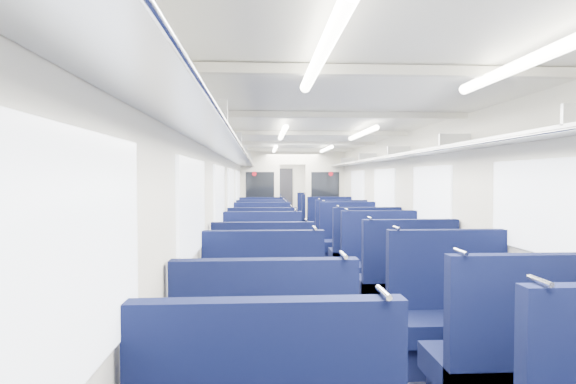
# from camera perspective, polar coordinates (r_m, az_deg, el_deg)

# --- Properties ---
(floor) EXTENTS (2.80, 18.00, 0.01)m
(floor) POSITION_cam_1_polar(r_m,az_deg,el_deg) (9.00, 2.12, -8.77)
(floor) COLOR black
(floor) RESTS_ON ground
(ceiling) EXTENTS (2.80, 18.00, 0.01)m
(ceiling) POSITION_cam_1_polar(r_m,az_deg,el_deg) (8.87, 2.14, 6.32)
(ceiling) COLOR white
(ceiling) RESTS_ON wall_left
(wall_left) EXTENTS (0.02, 18.00, 2.35)m
(wall_left) POSITION_cam_1_polar(r_m,az_deg,el_deg) (8.84, -6.95, -1.29)
(wall_left) COLOR beige
(wall_left) RESTS_ON floor
(dado_left) EXTENTS (0.03, 17.90, 0.70)m
(dado_left) POSITION_cam_1_polar(r_m,az_deg,el_deg) (8.92, -6.83, -6.60)
(dado_left) COLOR black
(dado_left) RESTS_ON floor
(wall_right) EXTENTS (0.02, 18.00, 2.35)m
(wall_right) POSITION_cam_1_polar(r_m,az_deg,el_deg) (9.10, 10.94, -1.22)
(wall_right) COLOR beige
(wall_right) RESTS_ON floor
(dado_right) EXTENTS (0.03, 17.90, 0.70)m
(dado_right) POSITION_cam_1_polar(r_m,az_deg,el_deg) (9.18, 10.82, -6.38)
(dado_right) COLOR black
(dado_right) RESTS_ON floor
(wall_far) EXTENTS (2.80, 0.02, 2.35)m
(wall_far) POSITION_cam_1_polar(r_m,az_deg,el_deg) (17.83, -0.65, 0.28)
(wall_far) COLOR beige
(wall_far) RESTS_ON floor
(luggage_rack_left) EXTENTS (0.36, 17.40, 0.18)m
(luggage_rack_left) POSITION_cam_1_polar(r_m,az_deg,el_deg) (8.82, -5.75, 3.89)
(luggage_rack_left) COLOR #B2B5BA
(luggage_rack_left) RESTS_ON wall_left
(luggage_rack_right) EXTENTS (0.36, 17.40, 0.18)m
(luggage_rack_right) POSITION_cam_1_polar(r_m,az_deg,el_deg) (9.05, 9.82, 3.82)
(luggage_rack_right) COLOR #B2B5BA
(luggage_rack_right) RESTS_ON wall_right
(windows) EXTENTS (2.78, 15.60, 0.75)m
(windows) POSITION_cam_1_polar(r_m,az_deg,el_deg) (8.39, 2.43, 0.23)
(windows) COLOR white
(windows) RESTS_ON wall_left
(ceiling_fittings) EXTENTS (2.70, 16.06, 0.11)m
(ceiling_fittings) POSITION_cam_1_polar(r_m,az_deg,el_deg) (8.61, 2.31, 6.06)
(ceiling_fittings) COLOR beige
(ceiling_fittings) RESTS_ON ceiling
(end_door) EXTENTS (0.75, 0.06, 2.00)m
(end_door) POSITION_cam_1_polar(r_m,az_deg,el_deg) (17.78, -0.64, -0.29)
(end_door) COLOR black
(end_door) RESTS_ON floor
(bulkhead) EXTENTS (2.80, 0.10, 2.35)m
(bulkhead) POSITION_cam_1_polar(r_m,az_deg,el_deg) (12.33, 0.57, -0.14)
(bulkhead) COLOR beige
(bulkhead) RESTS_ON floor
(seat_5) EXTENTS (1.09, 0.60, 1.21)m
(seat_5) POSITION_cam_1_polar(r_m,az_deg,el_deg) (3.57, 26.63, -19.40)
(seat_5) COLOR #0B1237
(seat_5) RESTS_ON floor
(seat_6) EXTENTS (1.09, 0.60, 1.21)m
(seat_6) POSITION_cam_1_polar(r_m,az_deg,el_deg) (4.14, -3.06, -16.20)
(seat_6) COLOR #0B1237
(seat_6) RESTS_ON floor
(seat_7) EXTENTS (1.09, 0.60, 1.21)m
(seat_7) POSITION_cam_1_polar(r_m,az_deg,el_deg) (4.43, 19.76, -15.07)
(seat_7) COLOR #0B1237
(seat_7) RESTS_ON floor
(seat_8) EXTENTS (1.09, 0.60, 1.21)m
(seat_8) POSITION_cam_1_polar(r_m,az_deg,el_deg) (5.17, -3.13, -12.50)
(seat_8) COLOR #0B1237
(seat_8) RESTS_ON floor
(seat_9) EXTENTS (1.09, 0.60, 1.21)m
(seat_9) POSITION_cam_1_polar(r_m,az_deg,el_deg) (5.63, 14.37, -11.38)
(seat_9) COLOR #0B1237
(seat_9) RESTS_ON floor
(seat_10) EXTENTS (1.09, 0.60, 1.21)m
(seat_10) POSITION_cam_1_polar(r_m,az_deg,el_deg) (6.33, -3.18, -9.85)
(seat_10) COLOR #0B1237
(seat_10) RESTS_ON floor
(seat_11) EXTENTS (1.09, 0.60, 1.21)m
(seat_11) POSITION_cam_1_polar(r_m,az_deg,el_deg) (6.63, 11.51, -9.34)
(seat_11) COLOR #0B1237
(seat_11) RESTS_ON floor
(seat_12) EXTENTS (1.09, 0.60, 1.21)m
(seat_12) POSITION_cam_1_polar(r_m,az_deg,el_deg) (7.45, -3.21, -8.07)
(seat_12) COLOR #0B1237
(seat_12) RESTS_ON floor
(seat_13) EXTENTS (1.09, 0.60, 1.21)m
(seat_13) POSITION_cam_1_polar(r_m,az_deg,el_deg) (7.63, 9.48, -7.86)
(seat_13) COLOR #0B1237
(seat_13) RESTS_ON floor
(seat_14) EXTENTS (1.09, 0.60, 1.21)m
(seat_14) POSITION_cam_1_polar(r_m,az_deg,el_deg) (8.71, -3.23, -6.63)
(seat_14) COLOR #0B1237
(seat_14) RESTS_ON floor
(seat_15) EXTENTS (1.09, 0.60, 1.21)m
(seat_15) POSITION_cam_1_polar(r_m,az_deg,el_deg) (8.92, 7.56, -6.44)
(seat_15) COLOR #0B1237
(seat_15) RESTS_ON floor
(seat_16) EXTENTS (1.09, 0.60, 1.21)m
(seat_16) POSITION_cam_1_polar(r_m,az_deg,el_deg) (9.88, -3.25, -5.63)
(seat_16) COLOR #0B1237
(seat_16) RESTS_ON floor
(seat_17) EXTENTS (1.09, 0.60, 1.21)m
(seat_17) POSITION_cam_1_polar(r_m,az_deg,el_deg) (9.91, 6.44, -5.61)
(seat_17) COLOR #0B1237
(seat_17) RESTS_ON floor
(seat_18) EXTENTS (1.09, 0.60, 1.21)m
(seat_18) POSITION_cam_1_polar(r_m,az_deg,el_deg) (10.87, -3.26, -4.95)
(seat_18) COLOR #0B1237
(seat_18) RESTS_ON floor
(seat_19) EXTENTS (1.09, 0.60, 1.21)m
(seat_19) POSITION_cam_1_polar(r_m,az_deg,el_deg) (11.20, 5.29, -4.75)
(seat_19) COLOR #0B1237
(seat_19) RESTS_ON floor
(seat_20) EXTENTS (1.09, 0.60, 1.21)m
(seat_20) POSITION_cam_1_polar(r_m,az_deg,el_deg) (13.00, -3.28, -3.84)
(seat_20) COLOR #0B1237
(seat_20) RESTS_ON floor
(seat_21) EXTENTS (1.09, 0.60, 1.21)m
(seat_21) POSITION_cam_1_polar(r_m,az_deg,el_deg) (13.13, 4.00, -3.78)
(seat_21) COLOR #0B1237
(seat_21) RESTS_ON floor
(seat_22) EXTENTS (1.09, 0.60, 1.21)m
(seat_22) POSITION_cam_1_polar(r_m,az_deg,el_deg) (14.16, -3.29, -3.37)
(seat_22) COLOR #0B1237
(seat_22) RESTS_ON floor
(seat_23) EXTENTS (1.09, 0.60, 1.21)m
(seat_23) POSITION_cam_1_polar(r_m,az_deg,el_deg) (14.26, 3.40, -3.33)
(seat_23) COLOR #0B1237
(seat_23) RESTS_ON floor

